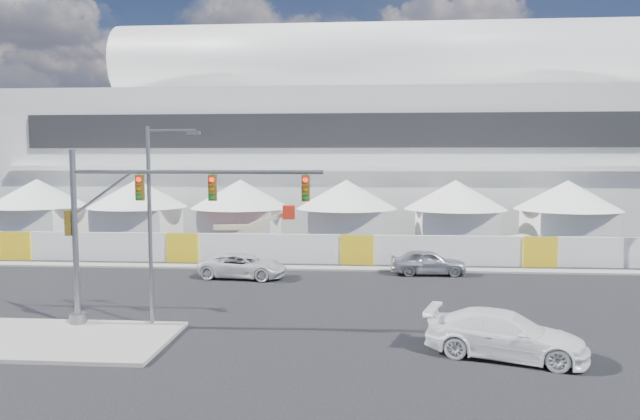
# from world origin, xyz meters

# --- Properties ---
(ground) EXTENTS (160.00, 160.00, 0.00)m
(ground) POSITION_xyz_m (0.00, 0.00, 0.00)
(ground) COLOR black
(ground) RESTS_ON ground
(median_island) EXTENTS (10.00, 5.00, 0.15)m
(median_island) POSITION_xyz_m (-6.00, -3.00, 0.07)
(median_island) COLOR gray
(median_island) RESTS_ON ground
(far_curb) EXTENTS (80.00, 1.20, 0.12)m
(far_curb) POSITION_xyz_m (20.00, 12.50, 0.06)
(far_curb) COLOR gray
(far_curb) RESTS_ON ground
(stadium) EXTENTS (80.00, 24.80, 21.98)m
(stadium) POSITION_xyz_m (8.71, 41.50, 9.45)
(stadium) COLOR silver
(stadium) RESTS_ON ground
(tent_row) EXTENTS (53.40, 8.40, 5.40)m
(tent_row) POSITION_xyz_m (0.50, 24.00, 3.15)
(tent_row) COLOR white
(tent_row) RESTS_ON ground
(hoarding_fence) EXTENTS (70.00, 0.25, 2.00)m
(hoarding_fence) POSITION_xyz_m (6.00, 14.50, 1.00)
(hoarding_fence) COLOR white
(hoarding_fence) RESTS_ON ground
(sedan_silver) EXTENTS (2.00, 4.63, 1.56)m
(sedan_silver) POSITION_xyz_m (10.37, 11.28, 0.78)
(sedan_silver) COLOR #ADADB2
(sedan_silver) RESTS_ON ground
(pickup_curb) EXTENTS (2.95, 5.42, 1.44)m
(pickup_curb) POSITION_xyz_m (-0.76, 9.47, 0.72)
(pickup_curb) COLOR silver
(pickup_curb) RESTS_ON ground
(pickup_near) EXTENTS (3.87, 5.98, 1.61)m
(pickup_near) POSITION_xyz_m (11.43, -3.46, 0.81)
(pickup_near) COLOR white
(pickup_near) RESTS_ON ground
(lot_car_a) EXTENTS (3.40, 4.36, 1.38)m
(lot_car_a) POSITION_xyz_m (18.55, 20.04, 0.69)
(lot_car_a) COLOR white
(lot_car_a) RESTS_ON ground
(lot_car_c) EXTENTS (2.58, 4.60, 1.26)m
(lot_car_c) POSITION_xyz_m (-14.64, 18.38, 0.63)
(lot_car_c) COLOR #A9A8AD
(lot_car_c) RESTS_ON ground
(traffic_mast) EXTENTS (10.71, 0.71, 7.26)m
(traffic_mast) POSITION_xyz_m (-3.28, -1.00, 4.25)
(traffic_mast) COLOR gray
(traffic_mast) RESTS_ON median_island
(streetlight_median) EXTENTS (2.27, 0.23, 8.22)m
(streetlight_median) POSITION_xyz_m (-2.23, -0.80, 4.87)
(streetlight_median) COLOR slate
(streetlight_median) RESTS_ON median_island
(boom_lift) EXTENTS (7.30, 2.06, 3.66)m
(boom_lift) POSITION_xyz_m (-3.30, 17.84, 0.98)
(boom_lift) COLOR red
(boom_lift) RESTS_ON ground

